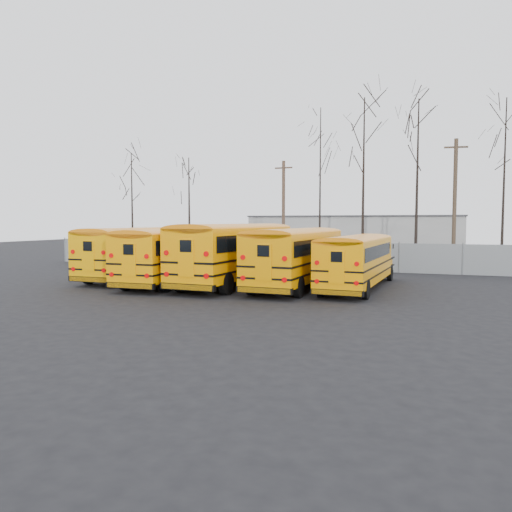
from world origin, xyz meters
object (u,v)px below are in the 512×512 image
at_px(bus_a, 143,248).
at_px(utility_pole_right, 455,201).
at_px(bus_b, 178,251).
at_px(bus_d, 298,252).
at_px(utility_pole_left, 283,212).
at_px(bus_c, 237,248).
at_px(bus_e, 357,257).

xyz_separation_m(bus_a, utility_pole_right, (18.17, 15.67, 3.22)).
relative_size(bus_b, utility_pole_right, 1.13).
distance_m(bus_d, utility_pole_left, 14.08).
distance_m(bus_c, bus_e, 6.54).
bearing_deg(bus_e, utility_pole_left, 124.24).
bearing_deg(bus_d, bus_e, 6.39).
bearing_deg(utility_pole_right, bus_c, -133.21).
bearing_deg(bus_b, bus_a, 154.00).
bearing_deg(bus_d, bus_b, -172.48).
bearing_deg(utility_pole_left, utility_pole_right, 20.79).
xyz_separation_m(bus_d, bus_e, (3.07, 0.22, -0.20)).
bearing_deg(bus_b, bus_c, 9.32).
height_order(bus_a, utility_pole_left, utility_pole_left).
height_order(bus_a, bus_c, bus_c).
distance_m(bus_c, utility_pole_left, 13.28).
bearing_deg(bus_a, bus_b, -23.76).
xyz_separation_m(bus_a, utility_pole_left, (5.31, 12.18, 2.41)).
relative_size(utility_pole_left, utility_pole_right, 0.84).
bearing_deg(bus_c, bus_d, 3.21).
bearing_deg(utility_pole_left, bus_c, -78.79).
height_order(bus_b, bus_c, bus_c).
distance_m(bus_c, utility_pole_right, 20.41).
bearing_deg(utility_pole_right, bus_b, -139.22).
height_order(bus_b, bus_e, bus_b).
relative_size(bus_a, bus_c, 0.92).
bearing_deg(bus_a, bus_d, -4.04).
xyz_separation_m(bus_e, utility_pole_right, (5.05, 16.31, 3.42)).
xyz_separation_m(bus_e, utility_pole_left, (-7.81, 12.82, 2.61)).
distance_m(bus_b, bus_d, 6.84).
height_order(bus_e, utility_pole_left, utility_pole_left).
relative_size(bus_d, utility_pole_right, 1.16).
bearing_deg(bus_d, bus_c, -177.91).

